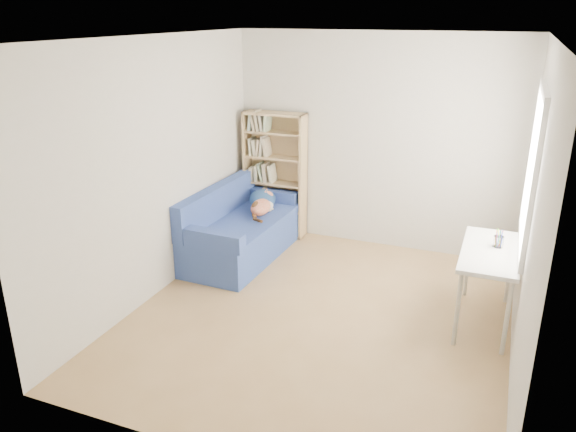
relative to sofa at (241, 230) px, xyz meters
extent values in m
plane|color=#9B7446|center=(1.36, -1.03, -0.32)|extent=(4.00, 4.00, 0.00)
cube|color=silver|center=(1.36, 0.97, 0.98)|extent=(3.50, 0.04, 2.60)
cube|color=silver|center=(1.36, -3.03, 0.98)|extent=(3.50, 0.04, 2.60)
cube|color=silver|center=(-0.39, -1.03, 0.98)|extent=(0.04, 4.00, 2.60)
cube|color=silver|center=(3.11, -1.03, 0.98)|extent=(0.04, 4.00, 2.60)
cube|color=white|center=(1.36, -1.03, 2.28)|extent=(3.50, 4.00, 0.04)
cube|color=white|center=(3.11, -0.43, 1.18)|extent=(0.01, 1.20, 1.30)
cube|color=navy|center=(0.04, -0.03, -0.11)|extent=(0.87, 1.75, 0.43)
cube|color=navy|center=(-0.29, -0.03, 0.32)|extent=(0.21, 1.72, 0.42)
cube|color=navy|center=(0.04, 0.75, 0.20)|extent=(0.82, 0.18, 0.19)
cube|color=navy|center=(0.04, -0.81, 0.20)|extent=(0.82, 0.18, 0.19)
cube|color=navy|center=(0.06, -0.03, 0.13)|extent=(0.85, 1.61, 0.05)
ellipsoid|color=#294E86|center=(0.05, 0.54, 0.23)|extent=(0.33, 0.36, 0.25)
ellipsoid|color=red|center=(0.16, 0.24, 0.23)|extent=(0.31, 0.46, 0.17)
ellipsoid|color=silver|center=(0.22, 0.36, 0.21)|extent=(0.17, 0.20, 0.11)
ellipsoid|color=#341E0E|center=(0.13, 0.19, 0.27)|extent=(0.17, 0.23, 0.08)
sphere|color=red|center=(0.18, 0.54, 0.27)|extent=(0.15, 0.15, 0.15)
cone|color=red|center=(0.16, 0.58, 0.35)|extent=(0.07, 0.07, 0.07)
cone|color=red|center=(0.16, 0.51, 0.35)|extent=(0.07, 0.07, 0.07)
cylinder|color=green|center=(0.18, 0.47, 0.25)|extent=(0.12, 0.06, 0.12)
cylinder|color=#341E0E|center=(0.14, 0.00, 0.20)|extent=(0.12, 0.16, 0.06)
cube|color=tan|center=(-0.28, 0.82, 0.48)|extent=(0.03, 0.25, 1.61)
cube|color=tan|center=(0.49, 0.82, 0.48)|extent=(0.03, 0.25, 1.61)
cube|color=tan|center=(0.11, 0.82, 1.28)|extent=(0.81, 0.25, 0.03)
cube|color=tan|center=(0.11, 0.82, -0.31)|extent=(0.81, 0.25, 0.03)
cube|color=tan|center=(0.11, 0.94, 0.48)|extent=(0.81, 0.02, 1.61)
cube|color=white|center=(2.84, -0.56, 0.41)|extent=(0.51, 1.10, 0.04)
cylinder|color=silver|center=(3.04, -0.06, 0.03)|extent=(0.04, 0.04, 0.71)
cylinder|color=silver|center=(3.04, -1.07, 0.03)|extent=(0.04, 0.04, 0.71)
cylinder|color=silver|center=(2.63, -0.06, 0.03)|extent=(0.04, 0.04, 0.71)
cylinder|color=silver|center=(2.63, -1.07, 0.03)|extent=(0.04, 0.04, 0.71)
cylinder|color=white|center=(2.89, -0.46, 0.48)|extent=(0.09, 0.09, 0.10)
camera|label=1|loc=(2.86, -5.62, 2.48)|focal=35.00mm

